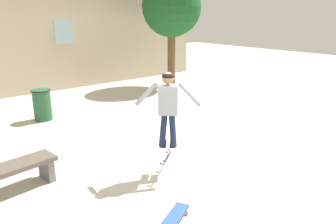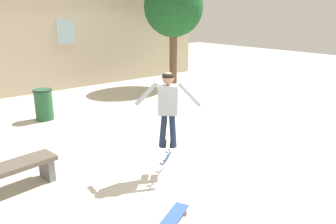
% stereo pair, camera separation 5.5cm
% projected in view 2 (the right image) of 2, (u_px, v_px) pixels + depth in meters
% --- Properties ---
extents(ground_plane, '(40.00, 40.00, 0.00)m').
position_uv_depth(ground_plane, '(186.00, 166.00, 6.43)').
color(ground_plane, beige).
extents(building_backdrop, '(15.54, 0.52, 5.46)m').
position_uv_depth(building_backdrop, '(34.00, 26.00, 11.77)').
color(building_backdrop, '#B7A88E').
rests_on(building_backdrop, ground_plane).
extents(tree_right, '(2.30, 2.30, 4.25)m').
position_uv_depth(tree_right, '(173.00, 8.00, 12.62)').
color(tree_right, brown).
rests_on(tree_right, ground_plane).
extents(trash_bin, '(0.52, 0.52, 0.87)m').
position_uv_depth(trash_bin, '(44.00, 104.00, 9.10)').
color(trash_bin, '#235633').
rests_on(trash_bin, ground_plane).
extents(skater, '(0.92, 0.87, 1.37)m').
position_uv_depth(skater, '(168.00, 103.00, 5.76)').
color(skater, '#9EA8B2').
extents(skateboard_flipping, '(0.63, 0.55, 0.44)m').
position_uv_depth(skateboard_flipping, '(167.00, 158.00, 5.97)').
color(skateboard_flipping, '#2D519E').
extents(skateboard_resting, '(0.80, 0.54, 0.08)m').
position_uv_depth(skateboard_resting, '(172.00, 218.00, 4.67)').
color(skateboard_resting, '#2D519E').
rests_on(skateboard_resting, ground_plane).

